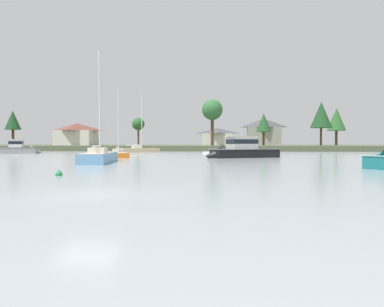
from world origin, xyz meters
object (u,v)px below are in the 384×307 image
at_px(sailboat_orange, 118,156).
at_px(cruiser_grey, 20,150).
at_px(cruiser_black, 238,153).
at_px(sailboat_sand, 139,151).
at_px(mooring_buoy_orange, 60,152).
at_px(sailboat_skyblue, 99,160).
at_px(dinghy_white, 213,153).
at_px(mooring_buoy_green, 59,174).

relative_size(sailboat_orange, cruiser_grey, 1.13).
distance_m(cruiser_black, sailboat_sand, 31.05).
bearing_deg(mooring_buoy_orange, sailboat_orange, -50.15).
relative_size(sailboat_sand, sailboat_skyblue, 1.07).
bearing_deg(dinghy_white, mooring_buoy_orange, 168.13).
xyz_separation_m(cruiser_grey, mooring_buoy_green, (28.11, -43.56, -0.51)).
bearing_deg(dinghy_white, sailboat_skyblue, -110.11).
relative_size(sailboat_orange, mooring_buoy_orange, 24.64).
xyz_separation_m(sailboat_sand, sailboat_skyblue, (4.57, -37.67, -0.00)).
height_order(cruiser_black, sailboat_skyblue, sailboat_skyblue).
relative_size(dinghy_white, mooring_buoy_green, 8.48).
relative_size(sailboat_skyblue, cruiser_grey, 1.42).
bearing_deg(cruiser_grey, sailboat_orange, -32.33).
bearing_deg(mooring_buoy_green, sailboat_orange, 99.04).
bearing_deg(cruiser_grey, mooring_buoy_green, -57.16).
bearing_deg(mooring_buoy_green, sailboat_sand, 97.71).
bearing_deg(sailboat_sand, mooring_buoy_orange, -179.82).
distance_m(cruiser_black, sailboat_skyblue, 20.32).
distance_m(cruiser_black, sailboat_orange, 17.14).
bearing_deg(cruiser_black, mooring_buoy_orange, 146.87).
height_order(cruiser_black, dinghy_white, cruiser_black).
height_order(sailboat_skyblue, cruiser_grey, sailboat_skyblue).
bearing_deg(sailboat_skyblue, mooring_buoy_orange, 119.97).
height_order(sailboat_skyblue, mooring_buoy_orange, sailboat_skyblue).
bearing_deg(sailboat_skyblue, mooring_buoy_green, -80.25).
relative_size(sailboat_sand, sailboat_orange, 1.34).
height_order(dinghy_white, sailboat_sand, sailboat_sand).
distance_m(sailboat_orange, sailboat_skyblue, 14.24).
xyz_separation_m(dinghy_white, mooring_buoy_orange, (-32.93, 6.92, -0.12)).
distance_m(sailboat_sand, sailboat_orange, 23.71).
height_order(sailboat_sand, mooring_buoy_green, sailboat_sand).
xyz_separation_m(cruiser_black, sailboat_orange, (-17.13, 0.47, -0.48)).
relative_size(sailboat_sand, cruiser_grey, 1.52).
relative_size(cruiser_black, dinghy_white, 2.68).
bearing_deg(mooring_buoy_green, mooring_buoy_orange, 114.88).
xyz_separation_m(cruiser_black, cruiser_grey, (-40.68, 15.38, -0.11)).
height_order(dinghy_white, cruiser_grey, cruiser_grey).
relative_size(cruiser_black, sailboat_orange, 1.12).
xyz_separation_m(dinghy_white, sailboat_sand, (-15.81, 6.97, 0.09)).
xyz_separation_m(dinghy_white, sailboat_orange, (-13.30, -16.60, 0.03)).
height_order(sailboat_orange, mooring_buoy_orange, sailboat_orange).
bearing_deg(cruiser_grey, mooring_buoy_orange, 65.52).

